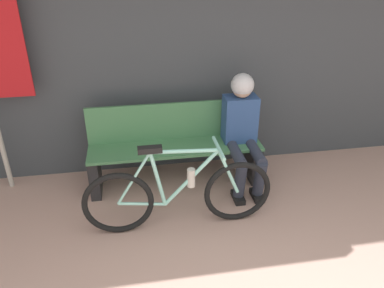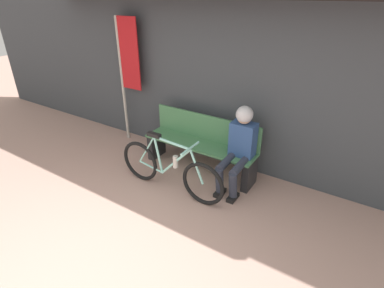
{
  "view_description": "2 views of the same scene",
  "coord_description": "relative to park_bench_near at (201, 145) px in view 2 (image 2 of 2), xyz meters",
  "views": [
    {
      "loc": [
        -0.64,
        -0.89,
        2.25
      ],
      "look_at": [
        -0.1,
        2.27,
        0.59
      ],
      "focal_mm": 35.0,
      "sensor_mm": 36.0,
      "label": 1
    },
    {
      "loc": [
        1.83,
        -0.95,
        2.54
      ],
      "look_at": [
        -0.19,
        2.2,
        0.6
      ],
      "focal_mm": 28.0,
      "sensor_mm": 36.0,
      "label": 2
    }
  ],
  "objects": [
    {
      "name": "storefront_wall",
      "position": [
        0.24,
        0.42,
        1.25
      ],
      "size": [
        12.0,
        0.56,
        3.2
      ],
      "color": "#3D4247",
      "rests_on": "ground_plane"
    },
    {
      "name": "park_bench_near",
      "position": [
        0.0,
        0.0,
        0.0
      ],
      "size": [
        1.77,
        0.42,
        0.86
      ],
      "color": "#477F51",
      "rests_on": "ground_plane"
    },
    {
      "name": "bicycle",
      "position": [
        -0.06,
        -0.74,
        -0.07
      ],
      "size": [
        1.68,
        0.4,
        0.84
      ],
      "color": "black",
      "rests_on": "ground_plane"
    },
    {
      "name": "person_seated",
      "position": [
        0.68,
        -0.12,
        0.27
      ],
      "size": [
        0.34,
        0.65,
        1.19
      ],
      "color": "#2D3342",
      "rests_on": "ground_plane"
    },
    {
      "name": "banner_pole",
      "position": [
        -1.61,
        0.21,
        0.99
      ],
      "size": [
        0.45,
        0.05,
        2.17
      ],
      "color": "#B7B2A8",
      "rests_on": "ground_plane"
    }
  ]
}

